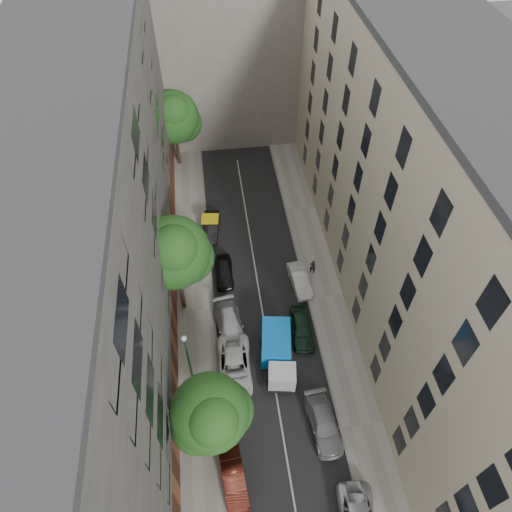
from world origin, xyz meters
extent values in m
plane|color=#4C4C49|center=(0.00, 0.00, 0.00)|extent=(120.00, 120.00, 0.00)
cube|color=black|center=(0.00, 0.00, 0.01)|extent=(8.00, 44.00, 0.02)
cube|color=gray|center=(-5.50, 0.00, 0.07)|extent=(3.00, 44.00, 0.15)
cube|color=gray|center=(5.50, 0.00, 0.07)|extent=(3.00, 44.00, 0.15)
cube|color=#474542|center=(-11.00, 0.00, 10.00)|extent=(8.00, 44.00, 20.00)
cube|color=#B6AA8D|center=(11.00, 0.00, 10.00)|extent=(8.00, 44.00, 20.00)
cube|color=gray|center=(0.00, 28.00, 9.00)|extent=(18.00, 12.00, 18.00)
cube|color=black|center=(0.47, -5.53, 0.53)|extent=(2.82, 5.47, 0.29)
cube|color=silver|center=(0.47, -7.36, 1.40)|extent=(2.15, 1.83, 1.64)
cube|color=#0C7EF0|center=(0.47, -4.66, 1.55)|extent=(2.64, 3.77, 1.74)
cylinder|color=black|center=(-0.44, -7.36, 0.41)|extent=(0.27, 0.81, 0.81)
cylinder|color=black|center=(1.39, -7.36, 0.41)|extent=(0.27, 0.81, 0.81)
cylinder|color=black|center=(-0.44, -3.98, 0.41)|extent=(0.27, 0.81, 0.81)
cylinder|color=black|center=(1.39, -3.98, 0.41)|extent=(0.27, 0.81, 0.81)
imported|color=#49180E|center=(-3.60, -13.40, 0.65)|extent=(1.72, 4.07, 1.31)
imported|color=silver|center=(-2.80, -5.80, 0.75)|extent=(2.70, 5.47, 1.49)
imported|color=#B0B1B5|center=(-2.80, -2.20, 0.72)|extent=(2.69, 5.21, 1.45)
imported|color=black|center=(-2.80, 3.40, 0.64)|extent=(1.56, 3.77, 1.28)
imported|color=black|center=(-3.60, 9.00, 0.68)|extent=(1.93, 4.26, 1.36)
imported|color=slate|center=(2.80, -10.80, 0.66)|extent=(2.22, 4.71, 1.33)
imported|color=black|center=(2.80, -3.15, 0.71)|extent=(1.91, 4.27, 1.43)
imported|color=silver|center=(3.56, 1.60, 0.65)|extent=(1.74, 4.04, 1.29)
cylinder|color=#382619|center=(-4.60, -11.00, 1.43)|extent=(0.36, 0.36, 2.56)
cylinder|color=#382619|center=(-4.60, -11.00, 3.63)|extent=(0.24, 0.24, 1.83)
sphere|color=#1E4C19|center=(-4.60, -11.00, 5.43)|extent=(4.72, 4.72, 4.72)
sphere|color=#1E4C19|center=(-3.70, -10.60, 4.55)|extent=(3.54, 3.54, 3.54)
sphere|color=#1E4C19|center=(-5.30, -11.50, 4.91)|extent=(3.31, 3.31, 3.31)
sphere|color=#1E4C19|center=(-4.40, -11.80, 6.38)|extent=(3.07, 3.07, 3.07)
cylinder|color=#382619|center=(-6.40, 0.55, 1.79)|extent=(0.36, 0.36, 3.27)
cylinder|color=#382619|center=(-6.40, 0.55, 4.59)|extent=(0.24, 0.24, 2.34)
sphere|color=#1E4C19|center=(-6.40, 0.55, 6.89)|extent=(5.47, 5.47, 5.47)
sphere|color=#1E4C19|center=(-5.50, 0.95, 5.76)|extent=(4.10, 4.10, 4.10)
sphere|color=#1E4C19|center=(-7.10, 0.05, 6.23)|extent=(3.83, 3.83, 3.83)
sphere|color=#1E4C19|center=(-6.20, -0.25, 8.10)|extent=(3.56, 3.56, 3.56)
cylinder|color=#382619|center=(-6.40, 20.00, 1.54)|extent=(0.36, 0.36, 2.77)
cylinder|color=#382619|center=(-6.40, 20.00, 3.91)|extent=(0.24, 0.24, 1.98)
sphere|color=#1E4C19|center=(-6.40, 20.00, 5.86)|extent=(5.38, 5.38, 5.38)
sphere|color=#1E4C19|center=(-5.50, 20.40, 4.91)|extent=(4.03, 4.03, 4.03)
sphere|color=#1E4C19|center=(-7.10, 19.50, 5.30)|extent=(3.76, 3.76, 3.76)
sphere|color=#1E4C19|center=(-6.20, 19.20, 6.89)|extent=(3.49, 3.49, 3.49)
cylinder|color=#1B603A|center=(-5.80, -6.83, 3.55)|extent=(0.14, 0.14, 6.80)
sphere|color=silver|center=(-5.80, -6.83, 7.07)|extent=(0.36, 0.36, 0.36)
imported|color=black|center=(4.92, 2.74, 0.92)|extent=(0.65, 0.55, 1.53)
camera|label=1|loc=(-3.26, -21.84, 31.53)|focal=32.00mm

